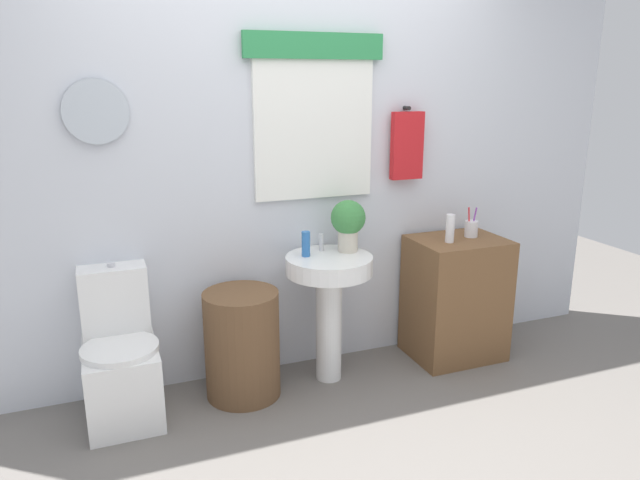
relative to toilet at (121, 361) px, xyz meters
name	(u,v)px	position (x,y,z in m)	size (l,w,h in m)	color
ground_plane	(367,468)	(0.99, -0.89, -0.30)	(8.00, 8.00, 0.00)	slate
back_wall	(285,152)	(1.00, 0.26, 1.01)	(4.40, 0.18, 2.60)	silver
toilet	(121,361)	(0.00, 0.00, 0.00)	(0.38, 0.51, 0.79)	white
laundry_hamper	(242,344)	(0.63, -0.04, 0.00)	(0.41, 0.41, 0.60)	brown
pedestal_sink	(329,288)	(1.15, -0.04, 0.26)	(0.49, 0.49, 0.75)	white
faucet	(321,242)	(1.15, 0.08, 0.50)	(0.03, 0.03, 0.10)	silver
wooden_cabinet	(455,298)	(2.00, -0.04, 0.09)	(0.55, 0.44, 0.77)	brown
soap_bottle	(306,244)	(1.03, 0.01, 0.52)	(0.05, 0.05, 0.14)	#2D6BB7
potted_plant	(348,221)	(1.29, 0.02, 0.63)	(0.20, 0.20, 0.30)	beige
lotion_bottle	(450,228)	(1.91, -0.08, 0.55)	(0.05, 0.05, 0.17)	white
toothbrush_cup	(471,228)	(2.10, -0.02, 0.52)	(0.08, 0.08, 0.18)	silver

